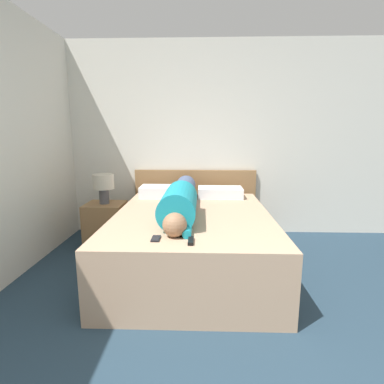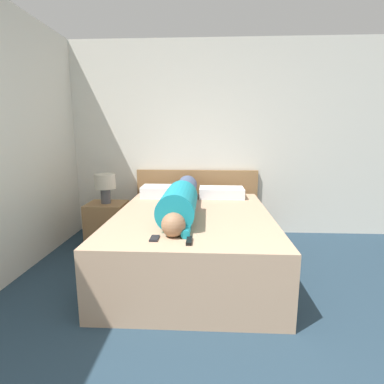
% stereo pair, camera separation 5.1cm
% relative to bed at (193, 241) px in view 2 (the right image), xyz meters
% --- Properties ---
extents(wall_back, '(5.04, 0.06, 2.60)m').
position_rel_bed_xyz_m(wall_back, '(0.21, 1.24, 1.00)').
color(wall_back, silver).
rests_on(wall_back, ground_plane).
extents(bed, '(1.55, 2.04, 0.59)m').
position_rel_bed_xyz_m(bed, '(0.00, 0.00, 0.00)').
color(bed, tan).
rests_on(bed, ground_plane).
extents(headboard, '(1.67, 0.04, 0.89)m').
position_rel_bed_xyz_m(headboard, '(0.00, 1.17, 0.15)').
color(headboard, olive).
rests_on(headboard, ground_plane).
extents(nightstand, '(0.46, 0.41, 0.55)m').
position_rel_bed_xyz_m(nightstand, '(-1.09, 0.57, -0.02)').
color(nightstand, olive).
rests_on(nightstand, ground_plane).
extents(table_lamp, '(0.25, 0.25, 0.36)m').
position_rel_bed_xyz_m(table_lamp, '(-1.09, 0.57, 0.49)').
color(table_lamp, '#4C4C51').
rests_on(table_lamp, nightstand).
extents(person_lying, '(0.32, 1.77, 0.32)m').
position_rel_bed_xyz_m(person_lying, '(-0.12, 0.02, 0.44)').
color(person_lying, '#936B4C').
rests_on(person_lying, bed).
extents(pillow_near_headboard, '(0.58, 0.32, 0.14)m').
position_rel_bed_xyz_m(pillow_near_headboard, '(-0.39, 0.78, 0.37)').
color(pillow_near_headboard, white).
rests_on(pillow_near_headboard, bed).
extents(pillow_second, '(0.55, 0.32, 0.13)m').
position_rel_bed_xyz_m(pillow_second, '(0.32, 0.78, 0.36)').
color(pillow_second, white).
rests_on(pillow_second, bed).
extents(tv_remote, '(0.04, 0.15, 0.02)m').
position_rel_bed_xyz_m(tv_remote, '(0.01, -0.82, 0.31)').
color(tv_remote, black).
rests_on(tv_remote, bed).
extents(cell_phone, '(0.06, 0.13, 0.01)m').
position_rel_bed_xyz_m(cell_phone, '(-0.26, -0.77, 0.30)').
color(cell_phone, black).
rests_on(cell_phone, bed).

